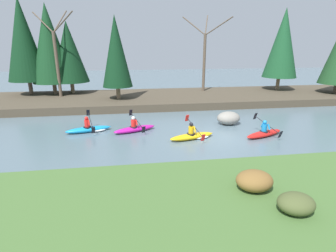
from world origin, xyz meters
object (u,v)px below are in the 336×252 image
Objects in this scene: kayaker_lead at (265,133)px; boulder_midstream at (228,118)px; kayaker_trailing at (135,128)px; kayaker_far_back at (90,129)px; kayaker_middle at (193,136)px.

kayaker_lead reaches higher than boulder_midstream.
kayaker_lead is 2.96m from boulder_midstream.
boulder_midstream is at bearing -15.85° from kayaker_trailing.
kayaker_lead and kayaker_far_back have the same top height.
kayaker_middle is at bearing 156.20° from kayaker_lead.
kayaker_far_back is 1.77× the size of boulder_midstream.
kayaker_middle is at bearing -35.44° from kayaker_far_back.
kayaker_lead is at bearing -17.82° from kayaker_middle.
kayaker_trailing is 1.75× the size of boulder_midstream.
kayaker_middle is 1.02× the size of kayaker_trailing.
boulder_midstream is at bearing -13.54° from kayaker_far_back.
boulder_midstream is (6.33, 0.67, 0.22)m from kayaker_trailing.
kayaker_trailing and kayaker_far_back have the same top height.
kayaker_middle is at bearing -140.60° from boulder_midstream.
boulder_midstream is (-1.21, 2.69, 0.22)m from kayaker_lead.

